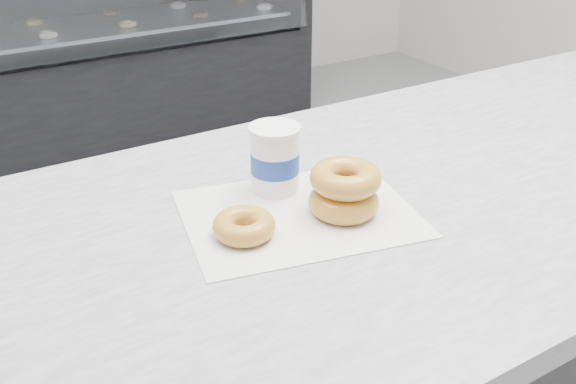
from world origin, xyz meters
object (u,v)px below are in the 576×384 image
(display_case, at_px, (83,44))
(donut_single, at_px, (244,226))
(donut_stack, at_px, (344,190))
(counter, at_px, (451,357))
(coffee_cup, at_px, (275,158))

(display_case, xyz_separation_m, donut_single, (-0.47, -2.72, 0.43))
(donut_stack, bearing_deg, counter, 3.30)
(counter, relative_size, display_case, 1.28)
(donut_single, distance_m, donut_stack, 0.16)
(counter, height_order, donut_stack, donut_stack)
(counter, distance_m, donut_single, 0.66)
(display_case, distance_m, coffee_cup, 2.69)
(donut_single, distance_m, coffee_cup, 0.15)
(display_case, height_order, donut_single, display_case)
(donut_single, xyz_separation_m, donut_stack, (0.16, -0.02, 0.02))
(donut_stack, distance_m, coffee_cup, 0.13)
(donut_stack, bearing_deg, donut_single, 173.53)
(display_case, distance_m, donut_single, 2.79)
(display_case, relative_size, coffee_cup, 21.87)
(display_case, xyz_separation_m, coffee_cup, (-0.36, -2.62, 0.46))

